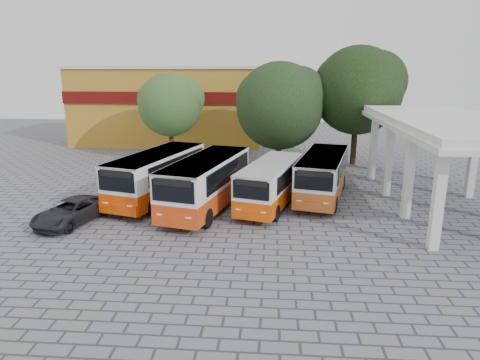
# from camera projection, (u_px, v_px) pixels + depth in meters

# --- Properties ---
(ground) EXTENTS (90.00, 90.00, 0.00)m
(ground) POSITION_uv_depth(u_px,v_px,m) (265.00, 225.00, 22.98)
(ground) COLOR slate
(ground) RESTS_ON ground
(terminal_shelter) EXTENTS (6.80, 15.80, 5.40)m
(terminal_shelter) POSITION_uv_depth(u_px,v_px,m) (449.00, 126.00, 24.80)
(terminal_shelter) COLOR silver
(terminal_shelter) RESTS_ON ground
(shophouse_block) EXTENTS (20.40, 10.40, 8.30)m
(shophouse_block) POSITION_uv_depth(u_px,v_px,m) (172.00, 104.00, 47.74)
(shophouse_block) COLOR #AE7A21
(shophouse_block) RESTS_ON ground
(bus_far_left) EXTENTS (4.78, 8.95, 3.05)m
(bus_far_left) POSITION_uv_depth(u_px,v_px,m) (157.00, 173.00, 26.84)
(bus_far_left) COLOR #D33A00
(bus_far_left) RESTS_ON ground
(bus_centre_left) EXTENTS (4.57, 9.03, 3.09)m
(bus_centre_left) POSITION_uv_depth(u_px,v_px,m) (206.00, 180.00, 25.07)
(bus_centre_left) COLOR #C73A0D
(bus_centre_left) RESTS_ON ground
(bus_centre_right) EXTENTS (4.25, 7.91, 2.69)m
(bus_centre_right) POSITION_uv_depth(u_px,v_px,m) (271.00, 181.00, 25.74)
(bus_centre_right) COLOR #D54502
(bus_centre_right) RESTS_ON ground
(bus_far_right) EXTENTS (4.26, 8.41, 2.88)m
(bus_far_right) POSITION_uv_depth(u_px,v_px,m) (323.00, 173.00, 27.27)
(bus_far_right) COLOR #BC551B
(bus_far_right) RESTS_ON ground
(tree_left) EXTENTS (5.81, 5.53, 7.75)m
(tree_left) POSITION_uv_depth(u_px,v_px,m) (171.00, 103.00, 37.48)
(tree_left) COLOR #3D2818
(tree_left) RESTS_ON ground
(tree_middle) EXTENTS (7.67, 7.30, 8.71)m
(tree_middle) POSITION_uv_depth(u_px,v_px,m) (281.00, 103.00, 35.57)
(tree_middle) COLOR #312717
(tree_middle) RESTS_ON ground
(tree_right) EXTENTS (7.75, 7.38, 10.00)m
(tree_right) POSITION_uv_depth(u_px,v_px,m) (359.00, 87.00, 35.63)
(tree_right) COLOR black
(tree_right) RESTS_ON ground
(parked_car) EXTENTS (3.36, 5.11, 1.31)m
(parked_car) POSITION_uv_depth(u_px,v_px,m) (71.00, 211.00, 23.21)
(parked_car) COLOR black
(parked_car) RESTS_ON ground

